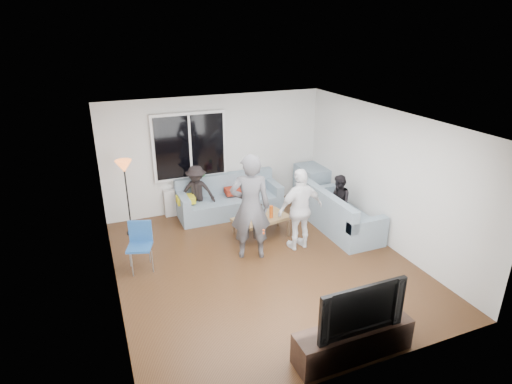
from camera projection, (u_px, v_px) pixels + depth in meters
name	position (u px, v px, depth m)	size (l,w,h in m)	color
floor	(263.00, 264.00, 7.59)	(5.00, 5.50, 0.04)	#56351C
ceiling	(264.00, 119.00, 6.61)	(5.00, 5.50, 0.04)	white
wall_back	(216.00, 153.00, 9.48)	(5.00, 0.04, 2.60)	silver
wall_front	(361.00, 284.00, 4.72)	(5.00, 0.04, 2.60)	silver
wall_left	(107.00, 221.00, 6.22)	(0.04, 5.50, 2.60)	silver
wall_right	(386.00, 178.00, 7.98)	(0.04, 5.50, 2.60)	silver
window_frame	(190.00, 146.00, 9.11)	(1.62, 0.06, 1.47)	white
window_glass	(190.00, 147.00, 9.07)	(1.50, 0.02, 1.35)	black
window_mullion	(190.00, 147.00, 9.06)	(0.05, 0.03, 1.35)	white
radiator	(193.00, 200.00, 9.53)	(1.30, 0.12, 0.62)	silver
potted_plant	(203.00, 179.00, 9.41)	(0.18, 0.15, 0.33)	#2B6D30
vase	(181.00, 185.00, 9.27)	(0.18, 0.18, 0.19)	white
sofa_back_section	(230.00, 196.00, 9.42)	(2.30, 0.85, 0.85)	gray
sofa_right_section	(341.00, 210.00, 8.70)	(0.85, 2.00, 0.85)	gray
sofa_corner	(317.00, 183.00, 10.20)	(0.85, 0.85, 0.85)	gray
cushion_yellow	(186.00, 199.00, 9.03)	(0.38, 0.32, 0.14)	gold
cushion_red	(233.00, 191.00, 9.48)	(0.36, 0.30, 0.13)	maroon
coffee_table	(261.00, 226.00, 8.53)	(1.10, 0.60, 0.40)	olive
pitcher	(258.00, 216.00, 8.29)	(0.17, 0.17, 0.17)	maroon
side_chair	(140.00, 248.00, 7.25)	(0.40, 0.40, 0.86)	#225395
floor_lamp	(128.00, 198.00, 8.38)	(0.32, 0.32, 1.56)	orange
player_left	(250.00, 207.00, 7.48)	(0.72, 0.47, 1.97)	#4F4F54
player_right	(300.00, 209.00, 7.85)	(0.93, 0.39, 1.59)	white
spectator_right	(338.00, 202.00, 8.75)	(0.56, 0.43, 1.14)	black
spectator_back	(197.00, 193.00, 9.12)	(0.79, 0.45, 1.22)	black
tv_console	(353.00, 341.00, 5.42)	(1.60, 0.40, 0.44)	#36231B
television	(357.00, 305.00, 5.21)	(1.20, 0.16, 0.69)	black
bottle_a	(248.00, 213.00, 8.38)	(0.07, 0.07, 0.21)	orange
bottle_c	(260.00, 209.00, 8.60)	(0.07, 0.07, 0.20)	black
bottle_d	(271.00, 212.00, 8.39)	(0.07, 0.07, 0.26)	#C74D11
bottle_b	(259.00, 213.00, 8.31)	(0.08, 0.08, 0.27)	#28921A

